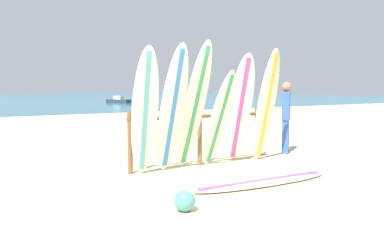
{
  "coord_description": "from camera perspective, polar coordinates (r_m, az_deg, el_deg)",
  "views": [
    {
      "loc": [
        -3.86,
        -5.1,
        1.61
      ],
      "look_at": [
        0.46,
        1.88,
        0.91
      ],
      "focal_mm": 36.56,
      "sensor_mm": 36.0,
      "label": 1
    }
  ],
  "objects": [
    {
      "name": "ground_plane",
      "position": [
        6.6,
        5.27,
        -9.28
      ],
      "size": [
        120.0,
        120.0,
        0.0
      ],
      "primitive_type": "plane",
      "color": "beige"
    },
    {
      "name": "surfboard_lying_on_sand",
      "position": [
        6.68,
        10.38,
        -8.86
      ],
      "size": [
        2.71,
        0.62,
        0.08
      ],
      "color": "white",
      "rests_on": "ground"
    },
    {
      "name": "beachgoer_standing",
      "position": [
        9.68,
        13.54,
        0.83
      ],
      "size": [
        0.33,
        0.31,
        1.73
      ],
      "color": "#3359B2",
      "rests_on": "ground"
    },
    {
      "name": "beach_ball",
      "position": [
        5.15,
        -1.07,
        -11.72
      ],
      "size": [
        0.28,
        0.28,
        0.28
      ],
      "primitive_type": "sphere",
      "color": "teal",
      "rests_on": "ground"
    },
    {
      "name": "surfboard_leaning_far_left",
      "position": [
        6.99,
        -6.89,
        1.15
      ],
      "size": [
        0.57,
        0.68,
        2.32
      ],
      "color": "silver",
      "rests_on": "ground"
    },
    {
      "name": "surfboard_leaning_left",
      "position": [
        7.19,
        -2.87,
        1.55
      ],
      "size": [
        0.52,
        0.83,
        2.39
      ],
      "color": "silver",
      "rests_on": "ground"
    },
    {
      "name": "surfboard_rack",
      "position": [
        8.0,
        1.13,
        -1.23
      ],
      "size": [
        3.17,
        0.09,
        1.16
      ],
      "color": "brown",
      "rests_on": "ground"
    },
    {
      "name": "surfboard_leaning_right",
      "position": [
        8.54,
        10.79,
        2.09
      ],
      "size": [
        0.6,
        0.64,
        2.42
      ],
      "color": "silver",
      "rests_on": "ground"
    },
    {
      "name": "surfboard_leaning_center_right",
      "position": [
        8.23,
        6.98,
        1.59
      ],
      "size": [
        0.71,
        0.93,
        2.29
      ],
      "color": "white",
      "rests_on": "ground"
    },
    {
      "name": "surfboard_leaning_center_left",
      "position": [
        7.52,
        0.36,
        2.03
      ],
      "size": [
        0.67,
        0.93,
        2.48
      ],
      "color": "silver",
      "rests_on": "ground"
    },
    {
      "name": "small_boat_offshore",
      "position": [
        40.29,
        -10.67,
        2.82
      ],
      "size": [
        2.04,
        2.56,
        0.71
      ],
      "color": "#333842",
      "rests_on": "ocean_water"
    },
    {
      "name": "surfboard_leaning_center",
      "position": [
        7.82,
        3.97,
        0.17
      ],
      "size": [
        0.61,
        0.86,
        1.94
      ],
      "color": "white",
      "rests_on": "ground"
    }
  ]
}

